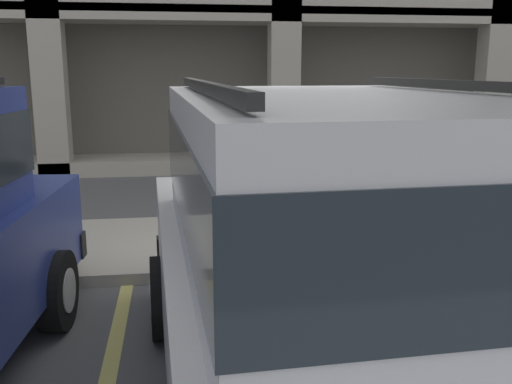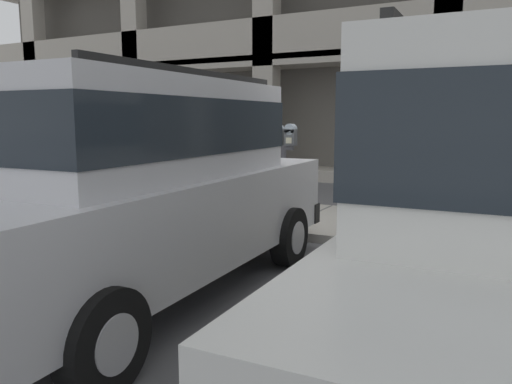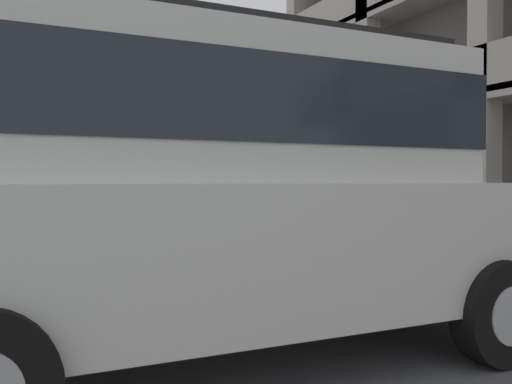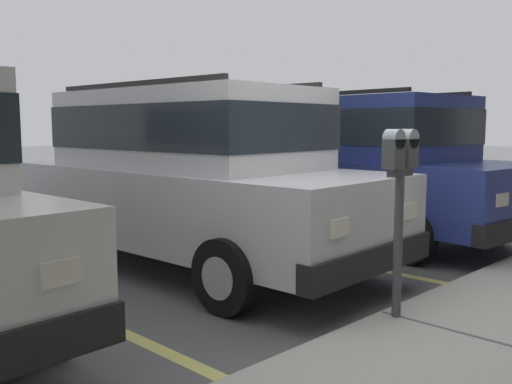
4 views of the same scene
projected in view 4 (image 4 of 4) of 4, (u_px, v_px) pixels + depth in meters
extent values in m
cube|color=#565659|center=(358.00, 326.00, 4.69)|extent=(80.00, 80.00, 0.10)
cube|color=#DBD16B|center=(451.00, 228.00, 8.88)|extent=(0.12, 4.80, 0.01)
cube|color=#DBD16B|center=(333.00, 260.00, 6.73)|extent=(0.12, 4.80, 0.01)
cube|color=#DBD16B|center=(104.00, 324.00, 4.58)|extent=(0.12, 4.80, 0.01)
cube|color=silver|center=(191.00, 203.00, 6.38)|extent=(2.03, 4.77, 0.80)
cube|color=silver|center=(187.00, 129.00, 6.31)|extent=(1.74, 2.98, 0.84)
cube|color=#232B33|center=(187.00, 127.00, 6.31)|extent=(1.76, 3.00, 0.46)
cube|color=black|center=(371.00, 260.00, 4.87)|extent=(1.88, 0.24, 0.24)
cube|color=black|center=(82.00, 207.00, 7.95)|extent=(1.88, 0.24, 0.24)
cube|color=silver|center=(339.00, 228.00, 4.37)|extent=(0.24, 0.04, 0.14)
cube|color=silver|center=(410.00, 211.00, 5.21)|extent=(0.24, 0.04, 0.14)
cylinder|color=black|center=(226.00, 276.00, 4.79)|extent=(0.23, 0.67, 0.66)
cylinder|color=#B2B2B7|center=(226.00, 276.00, 4.79)|extent=(0.23, 0.37, 0.36)
cylinder|color=black|center=(345.00, 243.00, 6.11)|extent=(0.23, 0.67, 0.66)
cylinder|color=#B2B2B7|center=(345.00, 243.00, 6.11)|extent=(0.23, 0.37, 0.36)
cylinder|color=black|center=(53.00, 233.00, 6.73)|extent=(0.23, 0.67, 0.66)
cylinder|color=#B2B2B7|center=(53.00, 233.00, 6.73)|extent=(0.23, 0.37, 0.36)
cylinder|color=black|center=(172.00, 215.00, 8.06)|extent=(0.23, 0.67, 0.66)
cylinder|color=#B2B2B7|center=(172.00, 215.00, 8.06)|extent=(0.23, 0.37, 0.36)
cube|color=black|center=(135.00, 84.00, 5.76)|extent=(0.16, 2.62, 0.05)
cube|color=black|center=(231.00, 90.00, 6.77)|extent=(0.16, 2.62, 0.05)
cube|color=navy|center=(360.00, 186.00, 8.17)|extent=(2.22, 4.83, 0.80)
cube|color=navy|center=(359.00, 128.00, 8.11)|extent=(1.85, 3.04, 0.84)
cube|color=#232B33|center=(359.00, 127.00, 8.11)|extent=(1.88, 3.06, 0.46)
cube|color=black|center=(255.00, 191.00, 9.94)|extent=(1.88, 0.31, 0.24)
cube|color=silver|center=(502.00, 200.00, 6.02)|extent=(0.24, 0.05, 0.14)
cylinder|color=black|center=(409.00, 236.00, 6.54)|extent=(0.25, 0.67, 0.66)
cylinder|color=#B2B2B7|center=(409.00, 236.00, 6.54)|extent=(0.25, 0.38, 0.36)
cylinder|color=black|center=(487.00, 219.00, 7.71)|extent=(0.25, 0.67, 0.66)
cylinder|color=#B2B2B7|center=(487.00, 219.00, 7.71)|extent=(0.25, 0.38, 0.36)
cylinder|color=black|center=(247.00, 208.00, 8.73)|extent=(0.25, 0.67, 0.66)
cylinder|color=#B2B2B7|center=(247.00, 208.00, 8.73)|extent=(0.25, 0.38, 0.36)
cylinder|color=black|center=(327.00, 198.00, 9.90)|extent=(0.25, 0.67, 0.66)
cylinder|color=#B2B2B7|center=(327.00, 198.00, 9.90)|extent=(0.25, 0.38, 0.36)
cube|color=black|center=(326.00, 94.00, 7.61)|extent=(0.26, 2.62, 0.05)
cube|color=black|center=(389.00, 97.00, 8.51)|extent=(0.26, 2.62, 0.05)
cube|color=silver|center=(62.00, 272.00, 3.04)|extent=(0.24, 0.04, 0.14)
cylinder|color=black|center=(43.00, 308.00, 3.95)|extent=(0.22, 0.67, 0.66)
cylinder|color=#B2B2B7|center=(43.00, 308.00, 3.95)|extent=(0.23, 0.37, 0.36)
cylinder|color=#47474C|center=(398.00, 247.00, 4.35)|extent=(0.07, 0.07, 1.09)
cube|color=#47474C|center=(400.00, 172.00, 4.29)|extent=(0.28, 0.06, 0.06)
cube|color=#424447|center=(408.00, 153.00, 4.34)|extent=(0.15, 0.11, 0.22)
cylinder|color=#8C99A3|center=(408.00, 139.00, 4.33)|extent=(0.15, 0.11, 0.15)
cube|color=#B7B293|center=(400.00, 158.00, 4.39)|extent=(0.08, 0.01, 0.08)
cube|color=#424447|center=(394.00, 154.00, 4.20)|extent=(0.15, 0.11, 0.22)
cylinder|color=#8C99A3|center=(394.00, 139.00, 4.19)|extent=(0.15, 0.11, 0.15)
cube|color=#B7B293|center=(386.00, 159.00, 4.25)|extent=(0.08, 0.01, 0.08)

